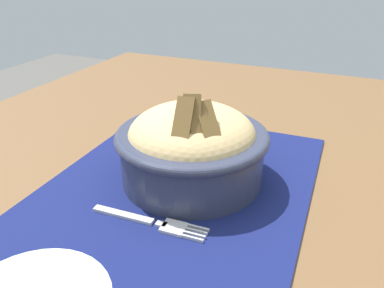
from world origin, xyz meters
name	(u,v)px	position (x,y,z in m)	size (l,w,h in m)	color
table	(186,236)	(0.00, 0.00, 0.69)	(1.26, 0.97, 0.75)	brown
placemat	(177,188)	(-0.01, -0.02, 0.75)	(0.43, 0.32, 0.00)	#11194C
bowl	(192,145)	(-0.04, -0.01, 0.80)	(0.19, 0.19, 0.13)	#2D3347
fork	(154,223)	(0.06, -0.01, 0.75)	(0.02, 0.14, 0.00)	#B8B8B8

